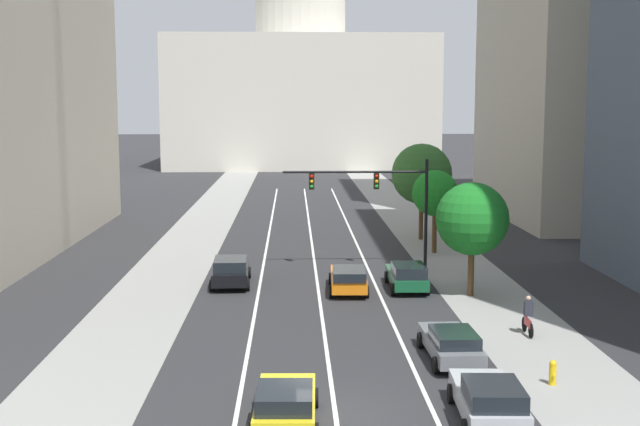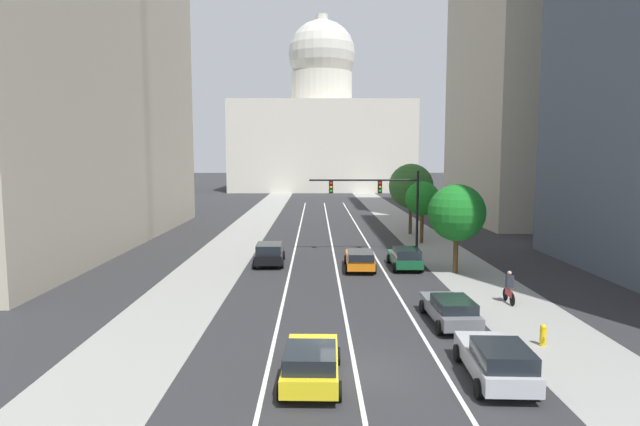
# 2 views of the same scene
# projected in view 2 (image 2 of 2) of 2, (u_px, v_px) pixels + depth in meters

# --- Properties ---
(ground_plane) EXTENTS (400.00, 400.00, 0.00)m
(ground_plane) POSITION_uv_depth(u_px,v_px,m) (329.00, 226.00, 58.79)
(ground_plane) COLOR #2B2B2D
(sidewalk_left) EXTENTS (4.73, 130.00, 0.01)m
(sidewalk_left) POSITION_uv_depth(u_px,v_px,m) (244.00, 233.00, 53.74)
(sidewalk_left) COLOR gray
(sidewalk_left) RESTS_ON ground
(sidewalk_right) EXTENTS (4.73, 130.00, 0.01)m
(sidewalk_right) POSITION_uv_depth(u_px,v_px,m) (415.00, 232.00, 53.88)
(sidewalk_right) COLOR gray
(sidewalk_right) RESTS_ON ground
(lane_stripe_left) EXTENTS (0.16, 90.00, 0.01)m
(lane_stripe_left) POSITION_uv_depth(u_px,v_px,m) (295.00, 250.00, 43.84)
(lane_stripe_left) COLOR white
(lane_stripe_left) RESTS_ON ground
(lane_stripe_center) EXTENTS (0.16, 90.00, 0.01)m
(lane_stripe_center) POSITION_uv_depth(u_px,v_px,m) (333.00, 250.00, 43.87)
(lane_stripe_center) COLOR white
(lane_stripe_center) RESTS_ON ground
(lane_stripe_right) EXTENTS (0.16, 90.00, 0.01)m
(lane_stripe_right) POSITION_uv_depth(u_px,v_px,m) (371.00, 250.00, 43.89)
(lane_stripe_right) COLOR white
(lane_stripe_right) RESTS_ON ground
(office_tower_far_right) EXTENTS (18.87, 23.72, 44.85)m
(office_tower_far_right) POSITION_uv_depth(u_px,v_px,m) (549.00, 30.00, 61.95)
(office_tower_far_right) COLOR #B7AD99
(office_tower_far_right) RESTS_ON ground
(capitol_building) EXTENTS (40.67, 27.27, 40.30)m
(capitol_building) POSITION_uv_depth(u_px,v_px,m) (322.00, 132.00, 124.37)
(capitol_building) COLOR beige
(capitol_building) RESTS_ON ground
(car_green) EXTENTS (2.04, 4.63, 1.49)m
(car_green) POSITION_uv_depth(u_px,v_px,m) (405.00, 257.00, 36.47)
(car_green) COLOR #14512D
(car_green) RESTS_ON ground
(car_gray) EXTENTS (2.04, 4.79, 1.33)m
(car_gray) POSITION_uv_depth(u_px,v_px,m) (450.00, 309.00, 24.27)
(car_gray) COLOR slate
(car_gray) RESTS_ON ground
(car_black) EXTENTS (2.23, 4.82, 1.55)m
(car_black) POSITION_uv_depth(u_px,v_px,m) (269.00, 253.00, 37.86)
(car_black) COLOR black
(car_black) RESTS_ON ground
(car_silver) EXTENTS (2.20, 4.60, 1.50)m
(car_silver) POSITION_uv_depth(u_px,v_px,m) (496.00, 360.00, 18.02)
(car_silver) COLOR #B2B5BA
(car_silver) RESTS_ON ground
(car_orange) EXTENTS (2.15, 4.87, 1.41)m
(car_orange) POSITION_uv_depth(u_px,v_px,m) (360.00, 259.00, 36.01)
(car_orange) COLOR orange
(car_orange) RESTS_ON ground
(car_yellow) EXTENTS (2.15, 4.43, 1.44)m
(car_yellow) POSITION_uv_depth(u_px,v_px,m) (311.00, 362.00, 17.88)
(car_yellow) COLOR yellow
(car_yellow) RESTS_ON ground
(traffic_signal_mast) EXTENTS (8.67, 0.39, 6.60)m
(traffic_signal_mast) POSITION_uv_depth(u_px,v_px,m) (383.00, 196.00, 41.74)
(traffic_signal_mast) COLOR black
(traffic_signal_mast) RESTS_ON ground
(fire_hydrant) EXTENTS (0.26, 0.35, 0.91)m
(fire_hydrant) POSITION_uv_depth(u_px,v_px,m) (543.00, 335.00, 21.50)
(fire_hydrant) COLOR yellow
(fire_hydrant) RESTS_ON ground
(cyclist) EXTENTS (0.36, 1.70, 1.72)m
(cyclist) POSITION_uv_depth(u_px,v_px,m) (509.00, 287.00, 27.77)
(cyclist) COLOR black
(cyclist) RESTS_ON ground
(street_tree_mid_right) EXTENTS (3.76, 3.76, 5.91)m
(street_tree_mid_right) POSITION_uv_depth(u_px,v_px,m) (457.00, 213.00, 34.73)
(street_tree_mid_right) COLOR #51381E
(street_tree_mid_right) RESTS_ON ground
(street_tree_near_right) EXTENTS (3.06, 3.06, 5.54)m
(street_tree_near_right) POSITION_uv_depth(u_px,v_px,m) (422.00, 199.00, 46.97)
(street_tree_near_right) COLOR #51381E
(street_tree_near_right) RESTS_ON ground
(street_tree_far_right) EXTENTS (4.40, 4.40, 7.02)m
(street_tree_far_right) POSITION_uv_depth(u_px,v_px,m) (411.00, 186.00, 52.29)
(street_tree_far_right) COLOR #51381E
(street_tree_far_right) RESTS_ON ground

